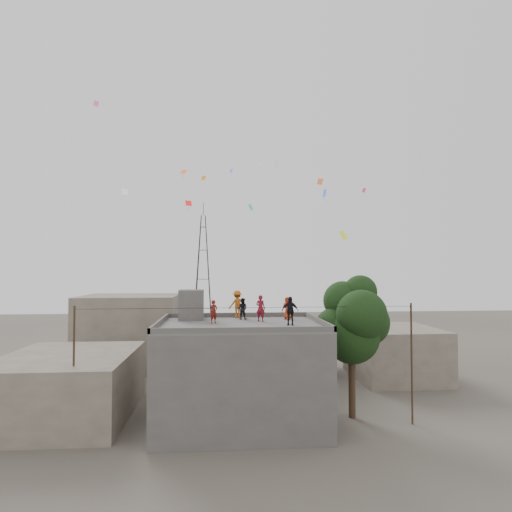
% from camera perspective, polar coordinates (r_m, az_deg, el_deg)
% --- Properties ---
extents(ground, '(140.00, 140.00, 0.00)m').
position_cam_1_polar(ground, '(28.22, -2.11, -21.41)').
color(ground, '#4D463F').
rests_on(ground, ground).
extents(main_building, '(10.00, 8.00, 6.10)m').
position_cam_1_polar(main_building, '(27.36, -2.10, -15.37)').
color(main_building, '#4C4A47').
rests_on(main_building, ground).
extents(parapet, '(10.00, 8.00, 0.30)m').
position_cam_1_polar(parapet, '(26.80, -2.10, -8.70)').
color(parapet, '#4C4A47').
rests_on(parapet, main_building).
extents(stair_head_box, '(1.60, 1.80, 2.00)m').
position_cam_1_polar(stair_head_box, '(29.35, -8.62, -6.43)').
color(stair_head_box, '#4C4A47').
rests_on(stair_head_box, main_building).
extents(neighbor_west, '(8.00, 10.00, 4.00)m').
position_cam_1_polar(neighbor_west, '(31.12, -23.80, -15.55)').
color(neighbor_west, '#635C4E').
rests_on(neighbor_west, ground).
extents(neighbor_north, '(12.00, 9.00, 5.00)m').
position_cam_1_polar(neighbor_north, '(41.30, -0.16, -11.59)').
color(neighbor_north, '#4C4A47').
rests_on(neighbor_north, ground).
extents(neighbor_northwest, '(9.00, 8.00, 7.00)m').
position_cam_1_polar(neighbor_northwest, '(43.89, -16.43, -9.62)').
color(neighbor_northwest, '#635C4E').
rests_on(neighbor_northwest, ground).
extents(neighbor_east, '(7.00, 8.00, 4.40)m').
position_cam_1_polar(neighbor_east, '(40.27, 18.01, -12.17)').
color(neighbor_east, '#635C4E').
rests_on(neighbor_east, ground).
extents(tree, '(4.90, 4.60, 9.10)m').
position_cam_1_polar(tree, '(28.69, 12.88, -8.51)').
color(tree, black).
rests_on(tree, ground).
extents(utility_line, '(20.12, 0.62, 7.40)m').
position_cam_1_polar(utility_line, '(26.00, -0.84, -14.33)').
color(utility_line, black).
rests_on(utility_line, ground).
extents(transmission_tower, '(2.97, 2.97, 20.01)m').
position_cam_1_polar(transmission_tower, '(66.65, -7.08, -2.25)').
color(transmission_tower, black).
rests_on(transmission_tower, ground).
extents(person_red_adult, '(0.74, 0.66, 1.71)m').
position_cam_1_polar(person_red_adult, '(27.97, 0.61, -6.98)').
color(person_red_adult, maroon).
rests_on(person_red_adult, main_building).
extents(person_orange_child, '(0.87, 0.74, 1.51)m').
position_cam_1_polar(person_orange_child, '(29.31, 4.22, -6.93)').
color(person_orange_child, '#B83515').
rests_on(person_orange_child, main_building).
extents(person_dark_child, '(0.86, 0.77, 1.44)m').
position_cam_1_polar(person_dark_child, '(29.14, -1.82, -7.04)').
color(person_dark_child, black).
rests_on(person_dark_child, main_building).
extents(person_dark_adult, '(1.06, 0.58, 1.72)m').
position_cam_1_polar(person_dark_adult, '(26.19, 4.56, -7.30)').
color(person_dark_adult, black).
rests_on(person_dark_adult, main_building).
extents(person_orange_adult, '(1.40, 1.10, 1.90)m').
position_cam_1_polar(person_orange_adult, '(30.11, -2.52, -6.43)').
color(person_orange_adult, '#BA5815').
rests_on(person_orange_adult, main_building).
extents(person_red_child, '(0.63, 0.59, 1.45)m').
position_cam_1_polar(person_red_child, '(27.06, -5.65, -7.40)').
color(person_red_child, maroon).
rests_on(person_red_child, main_building).
extents(kites, '(21.39, 17.70, 9.87)m').
position_cam_1_polar(kites, '(33.07, -0.11, 9.28)').
color(kites, red).
rests_on(kites, ground).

